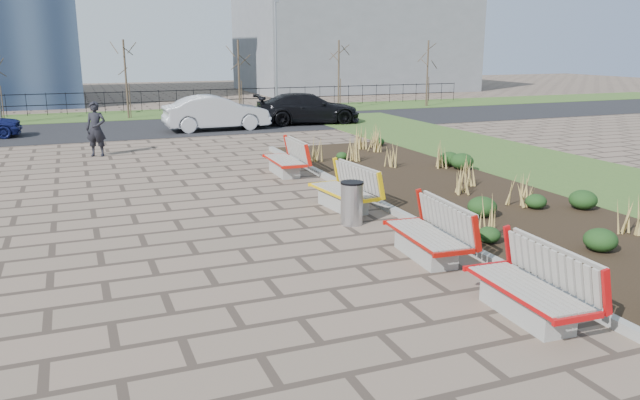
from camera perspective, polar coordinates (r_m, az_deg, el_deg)
name	(u,v)px	position (r m, az deg, el deg)	size (l,w,h in m)	color
ground	(300,318)	(9.01, -1.87, -10.76)	(120.00, 120.00, 0.00)	brown
planting_bed	(467,198)	(16.01, 13.28, 0.18)	(4.50, 18.00, 0.10)	black
planting_curb	(384,206)	(14.82, 5.86, -0.52)	(0.16, 18.00, 0.15)	gray
grass_verge_near	(611,184)	(19.10, 25.08, 1.33)	(5.00, 38.00, 0.04)	#33511E
grass_verge_far	(126,115)	(36.01, -17.29, 7.40)	(80.00, 5.00, 0.04)	#33511E
road	(138,129)	(30.07, -16.32, 6.26)	(80.00, 7.00, 0.02)	black
bench_a	(527,284)	(9.32, 18.42, -7.32)	(0.90, 2.10, 1.00)	red
bench_b	(426,232)	(11.42, 9.64, -2.86)	(0.90, 2.10, 1.00)	#B3140B
bench_c	(343,188)	(14.64, 2.07, 1.07)	(0.90, 2.10, 1.00)	yellow
bench_d	(284,158)	(18.61, -3.31, 3.86)	(0.90, 2.10, 1.00)	red
litter_bin	(352,204)	(13.41, 2.92, -0.33)	(0.48, 0.48, 0.92)	#B2B2B7
pedestrian	(96,129)	(23.00, -19.80, 6.13)	(0.69, 0.45, 1.89)	black
car_silver	(216,113)	(28.77, -9.45, 7.88)	(1.64, 4.70, 1.55)	#B2B4BA
car_black	(308,108)	(30.69, -1.14, 8.38)	(2.07, 5.10, 1.48)	black
tree_c	(126,79)	(34.36, -17.32, 10.50)	(1.40, 1.40, 4.00)	#4C3D2D
tree_d	(239,77)	(35.35, -7.42, 11.09)	(1.40, 1.40, 4.00)	#4C3D2D
tree_e	(339,75)	(37.29, 1.72, 11.34)	(1.40, 1.40, 4.00)	#4C3D2D
tree_f	(427,73)	(40.05, 9.79, 11.33)	(1.40, 1.40, 4.00)	#4C3D2D
lamp_east	(276,58)	(35.39, -4.05, 12.79)	(0.24, 0.60, 6.00)	gray
railing_fence	(123,102)	(37.44, -17.55, 8.57)	(44.00, 0.10, 1.20)	black
building_grey	(353,30)	(54.68, 3.06, 15.28)	(18.00, 12.00, 10.00)	slate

